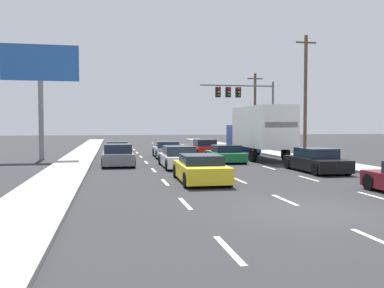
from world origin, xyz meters
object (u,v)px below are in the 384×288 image
at_px(box_truck, 259,129).
at_px(roadside_billboard, 40,75).
at_px(utility_pole_far, 255,109).
at_px(car_red, 204,148).
at_px(car_gray, 118,156).
at_px(traffic_signal_mast, 240,97).
at_px(car_green, 225,154).
at_px(car_black, 316,161).
at_px(car_white, 178,158).
at_px(car_silver, 167,150).
at_px(car_navy, 117,150).
at_px(car_yellow, 201,169).
at_px(utility_pole_mid, 305,94).

relative_size(box_truck, roadside_billboard, 1.08).
bearing_deg(utility_pole_far, roadside_billboard, -147.38).
xyz_separation_m(car_red, box_truck, (3.09, -4.52, 1.59)).
height_order(utility_pole_far, roadside_billboard, utility_pole_far).
relative_size(car_gray, traffic_signal_mast, 0.59).
bearing_deg(car_green, car_black, -64.30).
bearing_deg(car_white, car_green, 37.70).
relative_size(car_silver, car_white, 0.91).
relative_size(car_white, car_red, 1.10).
height_order(car_white, car_red, car_red).
bearing_deg(car_navy, car_green, -37.09).
bearing_deg(car_navy, box_truck, -19.01).
relative_size(car_red, car_black, 0.95).
relative_size(car_black, traffic_signal_mast, 0.62).
height_order(car_silver, utility_pole_far, utility_pole_far).
height_order(car_silver, car_yellow, car_silver).
xyz_separation_m(car_gray, car_red, (7.23, 7.46, 0.00)).
distance_m(box_truck, car_black, 8.69).
bearing_deg(car_navy, car_silver, -9.04).
bearing_deg(traffic_signal_mast, roadside_billboard, -159.77).
bearing_deg(car_yellow, car_black, 21.02).
distance_m(car_white, roadside_billboard, 12.75).
xyz_separation_m(car_navy, utility_pole_far, (15.72, 12.49, 3.78)).
xyz_separation_m(car_gray, car_silver, (3.84, 5.87, -0.03)).
height_order(car_gray, car_yellow, car_gray).
xyz_separation_m(car_white, car_black, (6.90, -3.79, 0.00)).
xyz_separation_m(car_navy, traffic_signal_mast, (11.63, 5.24, 4.60)).
bearing_deg(box_truck, car_silver, 155.64).
xyz_separation_m(car_silver, roadside_billboard, (-9.22, -0.44, 5.57)).
xyz_separation_m(car_gray, car_green, (7.23, 1.05, -0.07)).
distance_m(car_navy, car_silver, 3.84).
height_order(car_yellow, box_truck, box_truck).
height_order(car_navy, car_red, car_red).
bearing_deg(car_silver, car_yellow, -91.47).
relative_size(car_gray, car_white, 0.91).
bearing_deg(car_navy, traffic_signal_mast, 24.24).
distance_m(car_yellow, roadside_billboard, 17.24).
bearing_deg(car_silver, car_gray, -123.20).
xyz_separation_m(car_green, roadside_billboard, (-12.60, 4.38, 5.61)).
xyz_separation_m(car_green, box_truck, (3.10, 1.89, 1.66)).
height_order(car_green, utility_pole_far, utility_pole_far).
bearing_deg(utility_pole_mid, car_black, -113.80).
height_order(car_white, box_truck, box_truck).
distance_m(car_white, utility_pole_mid, 15.37).
relative_size(car_white, utility_pole_far, 0.56).
xyz_separation_m(car_yellow, car_black, (6.95, 2.67, 0.01)).
bearing_deg(car_yellow, car_gray, 112.83).
relative_size(car_navy, car_white, 0.90).
bearing_deg(car_gray, roadside_billboard, 134.71).
bearing_deg(roadside_billboard, traffic_signal_mast, 20.23).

